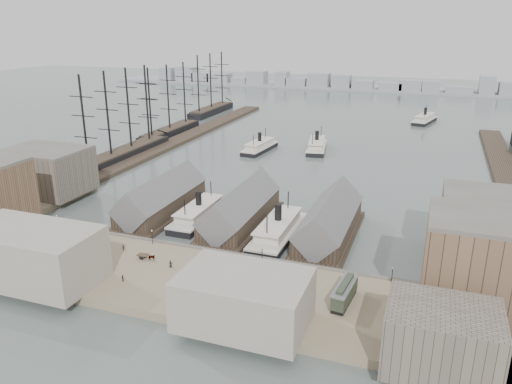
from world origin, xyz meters
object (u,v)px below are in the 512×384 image
at_px(tram, 344,294).
at_px(horse_cart_center, 149,257).
at_px(horse_cart_right, 235,283).
at_px(ferry_docked_west, 199,213).
at_px(horse_cart_left, 43,238).

height_order(tram, horse_cart_center, tram).
distance_m(horse_cart_center, horse_cart_right, 24.62).
bearing_deg(ferry_docked_west, horse_cart_left, -133.91).
bearing_deg(horse_cart_right, tram, -81.98).
relative_size(ferry_docked_west, horse_cart_left, 6.20).
bearing_deg(horse_cart_left, ferry_docked_west, -4.35).
distance_m(ferry_docked_west, horse_cart_center, 31.41).
height_order(ferry_docked_west, horse_cart_center, ferry_docked_west).
distance_m(ferry_docked_west, tram, 60.43).
xyz_separation_m(ferry_docked_west, horse_cart_right, (26.16, -36.07, 0.51)).
bearing_deg(horse_cart_center, horse_cart_left, 85.21).
relative_size(horse_cart_left, horse_cart_center, 0.89).
bearing_deg(horse_cart_right, horse_cart_left, 88.83).
xyz_separation_m(horse_cart_center, horse_cart_right, (24.17, -4.73, -0.03)).
bearing_deg(horse_cart_right, ferry_docked_west, 39.91).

